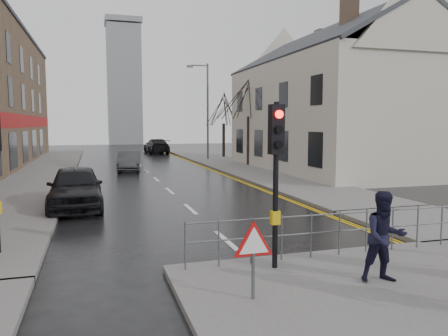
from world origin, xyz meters
TOP-DOWN VIEW (x-y plane):
  - ground at (0.00, 0.00)m, footprint 120.00×120.00m
  - left_pavement at (-6.50, 23.00)m, footprint 4.00×44.00m
  - right_pavement at (6.50, 25.00)m, footprint 4.00×40.00m
  - pavement_bridge_right at (6.50, 3.00)m, footprint 4.00×4.20m
  - building_right_cream at (12.00, 18.00)m, footprint 9.00×16.40m
  - church_tower at (1.50, 62.00)m, footprint 5.00×5.00m
  - traffic_signal_near_left at (0.20, 0.20)m, footprint 0.28×0.27m
  - guard_railing_front at (1.95, 0.60)m, footprint 7.14×0.04m
  - warning_sign at (-0.80, -1.21)m, footprint 0.80×0.07m
  - street_lamp at (5.82, 28.00)m, footprint 1.83×0.25m
  - tree_near at (7.50, 22.00)m, footprint 2.40×2.40m
  - tree_far at (8.00, 30.00)m, footprint 2.40×2.40m
  - pedestrian_b at (1.84, -1.14)m, footprint 0.94×0.79m
  - car_parked at (-4.00, 8.77)m, footprint 1.93×4.67m
  - car_mid at (-1.08, 21.68)m, footprint 1.85×4.16m
  - car_far at (3.07, 38.38)m, footprint 2.33×5.38m

SIDE VIEW (x-z plane):
  - ground at x=0.00m, z-range 0.00..0.00m
  - left_pavement at x=-6.50m, z-range 0.00..0.14m
  - right_pavement at x=6.50m, z-range 0.00..0.14m
  - pavement_bridge_right at x=6.50m, z-range 0.00..0.14m
  - car_mid at x=-1.08m, z-range 0.00..1.33m
  - car_far at x=3.07m, z-range 0.00..1.54m
  - car_parked at x=-4.00m, z-range 0.00..1.58m
  - guard_railing_front at x=1.95m, z-range 0.36..1.36m
  - pedestrian_b at x=1.84m, z-range 0.14..1.86m
  - warning_sign at x=-0.80m, z-range 0.37..1.72m
  - traffic_signal_near_left at x=0.20m, z-range 0.76..4.16m
  - tree_far at x=8.00m, z-range 1.60..7.24m
  - street_lamp at x=5.82m, z-range 0.71..8.71m
  - building_right_cream at x=12.00m, z-range -0.27..9.83m
  - tree_near at x=7.50m, z-range 1.85..8.43m
  - church_tower at x=1.50m, z-range 0.00..18.00m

